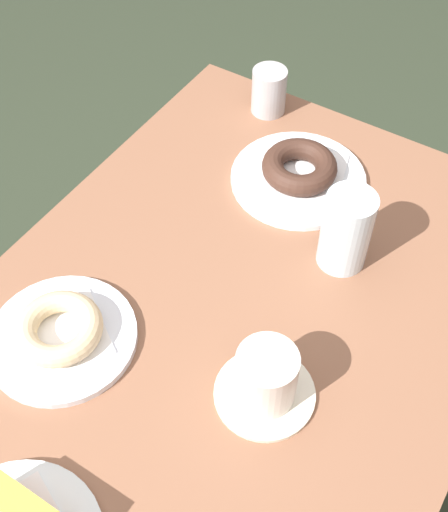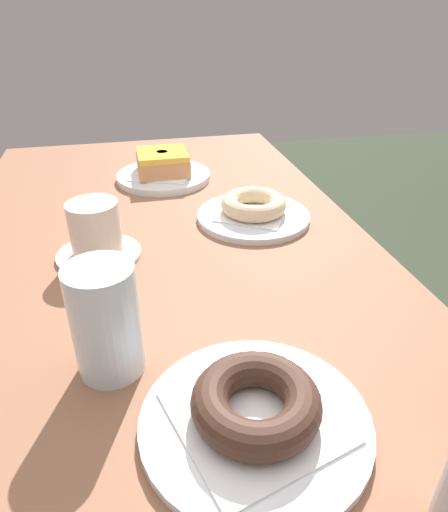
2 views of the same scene
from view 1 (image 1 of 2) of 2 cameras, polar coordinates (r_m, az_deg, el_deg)
The scene contains 10 objects.
table at distance 0.92m, azimuth -3.29°, elevation -12.59°, with size 1.14×0.66×0.77m.
plate_chocolate_ring at distance 1.06m, azimuth 6.35°, elevation 6.59°, with size 0.21×0.21×0.01m, color white.
napkin_chocolate_ring at distance 1.06m, azimuth 6.38°, elevation 6.85°, with size 0.14×0.14×0.00m, color white.
donut_chocolate_ring at distance 1.04m, azimuth 6.47°, elevation 7.58°, with size 0.12×0.12×0.03m, color #43291F.
plate_sugar_ring at distance 0.89m, azimuth -13.66°, elevation -6.82°, with size 0.19×0.19×0.01m, color white.
napkin_sugar_ring at distance 0.89m, azimuth -13.74°, elevation -6.58°, with size 0.11×0.11×0.00m, color white.
donut_sugar_ring at distance 0.87m, azimuth -13.94°, elevation -6.01°, with size 0.11×0.11×0.03m, color beige.
water_glass at distance 0.92m, azimuth 10.40°, elevation 2.17°, with size 0.07×0.07×0.12m, color silver.
coffee_cup at distance 0.80m, azimuth 3.61°, elevation -10.45°, with size 0.12×0.12×0.09m.
sugar_jar at distance 1.17m, azimuth 3.86°, elevation 13.89°, with size 0.06×0.06×0.08m, color #B4B0B1.
Camera 1 is at (-0.32, -0.26, 1.51)m, focal length 46.80 mm.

